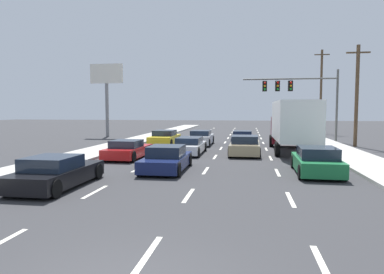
# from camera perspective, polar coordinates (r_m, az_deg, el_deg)

# --- Properties ---
(ground_plane) EXTENTS (140.00, 140.00, 0.00)m
(ground_plane) POSITION_cam_1_polar(r_m,az_deg,el_deg) (30.23, 5.23, -1.17)
(ground_plane) COLOR #333335
(sidewalk_right) EXTENTS (2.89, 80.00, 0.14)m
(sidewalk_right) POSITION_cam_1_polar(r_m,az_deg,el_deg) (26.00, 23.27, -2.26)
(sidewalk_right) COLOR #B2AFA8
(sidewalk_right) RESTS_ON ground_plane
(sidewalk_left) EXTENTS (2.89, 80.00, 0.14)m
(sidewalk_left) POSITION_cam_1_polar(r_m,az_deg,el_deg) (27.24, -13.42, -1.73)
(sidewalk_left) COLOR #B2AFA8
(sidewalk_left) RESTS_ON ground_plane
(lane_markings) EXTENTS (6.94, 57.00, 0.01)m
(lane_markings) POSITION_cam_1_polar(r_m,az_deg,el_deg) (29.36, 5.12, -1.32)
(lane_markings) COLOR silver
(lane_markings) RESTS_ON ground_plane
(car_yellow) EXTENTS (2.02, 4.37, 1.25)m
(car_yellow) POSITION_cam_1_polar(r_m,az_deg,el_deg) (29.41, -4.47, -0.18)
(car_yellow) COLOR yellow
(car_yellow) RESTS_ON ground_plane
(car_red) EXTENTS (2.00, 4.27, 1.13)m
(car_red) POSITION_cam_1_polar(r_m,az_deg,el_deg) (21.57, -10.44, -2.08)
(car_red) COLOR red
(car_red) RESTS_ON ground_plane
(car_black) EXTENTS (2.01, 4.45, 1.21)m
(car_black) POSITION_cam_1_polar(r_m,az_deg,el_deg) (14.31, -21.32, -5.47)
(car_black) COLOR black
(car_black) RESTS_ON ground_plane
(car_silver) EXTENTS (1.85, 4.28, 1.23)m
(car_silver) POSITION_cam_1_polar(r_m,az_deg,el_deg) (29.36, 1.49, -0.18)
(car_silver) COLOR #B7BABF
(car_silver) RESTS_ON ground_plane
(car_white) EXTENTS (1.86, 4.54, 1.12)m
(car_white) POSITION_cam_1_polar(r_m,az_deg,el_deg) (23.46, -0.41, -1.46)
(car_white) COLOR white
(car_white) RESTS_ON ground_plane
(car_navy) EXTENTS (1.96, 4.35, 1.21)m
(car_navy) POSITION_cam_1_polar(r_m,az_deg,el_deg) (17.03, -4.19, -3.65)
(car_navy) COLOR #141E4C
(car_navy) RESTS_ON ground_plane
(car_blue) EXTENTS (1.82, 4.45, 1.20)m
(car_blue) POSITION_cam_1_polar(r_m,az_deg,el_deg) (29.85, 8.21, -0.22)
(car_blue) COLOR #1E389E
(car_blue) RESTS_ON ground_plane
(car_tan) EXTENTS (2.05, 4.70, 1.27)m
(car_tan) POSITION_cam_1_polar(r_m,az_deg,el_deg) (23.28, 8.64, -1.44)
(car_tan) COLOR tan
(car_tan) RESTS_ON ground_plane
(box_truck) EXTENTS (2.73, 9.04, 3.53)m
(box_truck) POSITION_cam_1_polar(r_m,az_deg,el_deg) (25.02, 16.15, 2.21)
(box_truck) COLOR white
(box_truck) RESTS_ON ground_plane
(car_green) EXTENTS (2.02, 4.17, 1.26)m
(car_green) POSITION_cam_1_polar(r_m,az_deg,el_deg) (16.99, 19.65, -3.79)
(car_green) COLOR #196B38
(car_green) RESTS_ON ground_plane
(traffic_signal_mast) EXTENTS (8.58, 0.69, 6.60)m
(traffic_signal_mast) POSITION_cam_1_polar(r_m,az_deg,el_deg) (33.78, 16.12, 7.44)
(traffic_signal_mast) COLOR #595B56
(traffic_signal_mast) RESTS_ON ground_plane
(utility_pole_mid) EXTENTS (1.80, 0.28, 8.06)m
(utility_pole_mid) POSITION_cam_1_polar(r_m,az_deg,el_deg) (30.88, 25.29, 6.28)
(utility_pole_mid) COLOR brown
(utility_pole_mid) RESTS_ON ground_plane
(utility_pole_far) EXTENTS (1.80, 0.28, 10.40)m
(utility_pole_far) POSITION_cam_1_polar(r_m,az_deg,el_deg) (46.91, 20.30, 7.09)
(utility_pole_far) COLOR brown
(utility_pole_far) RESTS_ON ground_plane
(roadside_billboard) EXTENTS (3.68, 0.36, 7.95)m
(roadside_billboard) POSITION_cam_1_polar(r_m,az_deg,el_deg) (39.65, -13.75, 8.14)
(roadside_billboard) COLOR slate
(roadside_billboard) RESTS_ON ground_plane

